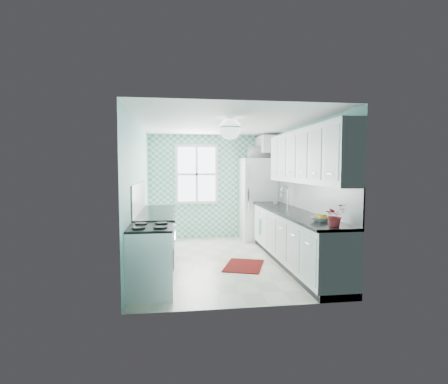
{
  "coord_description": "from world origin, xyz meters",
  "views": [
    {
      "loc": [
        -0.86,
        -6.28,
        1.71
      ],
      "look_at": [
        0.05,
        0.25,
        1.25
      ],
      "focal_mm": 28.0,
      "sensor_mm": 36.0,
      "label": 1
    }
  ],
  "objects": [
    {
      "name": "wall_front",
      "position": [
        0.0,
        -2.21,
        1.25
      ],
      "size": [
        3.0,
        0.02,
        2.5
      ],
      "primitive_type": "cube",
      "color": "#82C9C1",
      "rests_on": "floor"
    },
    {
      "name": "ceiling",
      "position": [
        0.0,
        0.0,
        2.51
      ],
      "size": [
        3.0,
        4.4,
        0.02
      ],
      "primitive_type": "cube",
      "color": "white",
      "rests_on": "wall_back"
    },
    {
      "name": "wall_left",
      "position": [
        -1.51,
        0.0,
        1.25
      ],
      "size": [
        0.02,
        4.4,
        2.5
      ],
      "primitive_type": "cube",
      "color": "#82C9C1",
      "rests_on": "floor"
    },
    {
      "name": "countertop_right",
      "position": [
        1.19,
        -0.4,
        0.92
      ],
      "size": [
        0.63,
        3.6,
        0.04
      ],
      "primitive_type": "cube",
      "color": "black",
      "rests_on": "base_cabinets_right"
    },
    {
      "name": "window",
      "position": [
        -0.35,
        2.16,
        1.55
      ],
      "size": [
        1.04,
        0.05,
        1.44
      ],
      "color": "white",
      "rests_on": "wall_back"
    },
    {
      "name": "floor",
      "position": [
        0.0,
        0.0,
        -0.01
      ],
      "size": [
        3.0,
        4.4,
        0.02
      ],
      "primitive_type": "cube",
      "color": "beige",
      "rests_on": "ground"
    },
    {
      "name": "stove",
      "position": [
        -1.2,
        -1.53,
        0.47
      ],
      "size": [
        0.6,
        0.75,
        0.9
      ],
      "rotation": [
        0.0,
        0.0,
        -0.06
      ],
      "color": "silver",
      "rests_on": "floor"
    },
    {
      "name": "base_cabinets_left",
      "position": [
        -1.2,
        -0.07,
        0.45
      ],
      "size": [
        0.6,
        2.15,
        0.9
      ],
      "primitive_type": "cube",
      "color": "white",
      "rests_on": "floor"
    },
    {
      "name": "soap_bottle",
      "position": [
        1.25,
        0.91,
        1.03
      ],
      "size": [
        0.1,
        0.1,
        0.18
      ],
      "primitive_type": "imported",
      "rotation": [
        0.0,
        0.0,
        -0.36
      ],
      "color": "#8EAEB7",
      "rests_on": "countertop_right"
    },
    {
      "name": "upper_cabinet_fridge",
      "position": [
        1.3,
        1.83,
        2.25
      ],
      "size": [
        0.4,
        0.74,
        0.4
      ],
      "primitive_type": "cube",
      "color": "white",
      "rests_on": "wall_right"
    },
    {
      "name": "backsplash_left",
      "position": [
        -1.49,
        -0.07,
        1.2
      ],
      "size": [
        0.02,
        2.15,
        0.51
      ],
      "primitive_type": "cube",
      "color": "white",
      "rests_on": "wall_left"
    },
    {
      "name": "base_cabinets_right",
      "position": [
        1.2,
        -0.4,
        0.45
      ],
      "size": [
        0.6,
        3.6,
        0.9
      ],
      "primitive_type": "cube",
      "color": "white",
      "rests_on": "floor"
    },
    {
      "name": "wall_back",
      "position": [
        0.0,
        2.21,
        1.25
      ],
      "size": [
        3.0,
        0.02,
        2.5
      ],
      "primitive_type": "cube",
      "color": "#82C9C1",
      "rests_on": "floor"
    },
    {
      "name": "fridge",
      "position": [
        1.11,
        1.81,
        0.96
      ],
      "size": [
        0.84,
        0.83,
        1.93
      ],
      "rotation": [
        0.0,
        0.0,
        -0.0
      ],
      "color": "white",
      "rests_on": "floor"
    },
    {
      "name": "dish_towel",
      "position": [
        0.89,
        0.78,
        0.48
      ],
      "size": [
        0.04,
        0.21,
        0.31
      ],
      "primitive_type": "cube",
      "rotation": [
        0.0,
        0.0,
        0.14
      ],
      "color": "#61B6AA",
      "rests_on": "base_cabinets_right"
    },
    {
      "name": "fruit_bowl",
      "position": [
        1.2,
        -1.55,
        0.97
      ],
      "size": [
        0.32,
        0.32,
        0.07
      ],
      "primitive_type": "imported",
      "rotation": [
        0.0,
        0.0,
        0.23
      ],
      "color": "white",
      "rests_on": "countertop_right"
    },
    {
      "name": "accent_wall",
      "position": [
        0.0,
        2.19,
        1.25
      ],
      "size": [
        3.0,
        0.01,
        2.5
      ],
      "primitive_type": "cube",
      "color": "#4CB99A",
      "rests_on": "wall_back"
    },
    {
      "name": "backsplash_right",
      "position": [
        1.49,
        -0.4,
        1.2
      ],
      "size": [
        0.02,
        3.6,
        0.51
      ],
      "primitive_type": "cube",
      "color": "white",
      "rests_on": "wall_right"
    },
    {
      "name": "rug",
      "position": [
        0.31,
        -0.42,
        0.01
      ],
      "size": [
        0.88,
        1.03,
        0.01
      ],
      "primitive_type": "cube",
      "rotation": [
        0.0,
        0.0,
        -0.35
      ],
      "color": "maroon",
      "rests_on": "floor"
    },
    {
      "name": "countertop_left",
      "position": [
        -1.19,
        -0.07,
        0.92
      ],
      "size": [
        0.63,
        2.15,
        0.04
      ],
      "primitive_type": "cube",
      "color": "black",
      "rests_on": "base_cabinets_left"
    },
    {
      "name": "potted_plant",
      "position": [
        1.2,
        -2.0,
        1.09
      ],
      "size": [
        0.33,
        0.3,
        0.3
      ],
      "primitive_type": "imported",
      "rotation": [
        0.0,
        0.0,
        0.29
      ],
      "color": "#A72B21",
      "rests_on": "countertop_right"
    },
    {
      "name": "ceiling_light",
      "position": [
        0.0,
        -0.8,
        2.32
      ],
      "size": [
        0.34,
        0.34,
        0.35
      ],
      "color": "silver",
      "rests_on": "ceiling"
    },
    {
      "name": "wall_right",
      "position": [
        1.51,
        0.0,
        1.25
      ],
      "size": [
        0.02,
        4.4,
        2.5
      ],
      "primitive_type": "cube",
      "color": "#82C9C1",
      "rests_on": "floor"
    },
    {
      "name": "sink",
      "position": [
        1.2,
        0.46,
        0.93
      ],
      "size": [
        0.5,
        0.42,
        0.53
      ],
      "rotation": [
        0.0,
        0.0,
        -0.07
      ],
      "color": "silver",
      "rests_on": "countertop_right"
    },
    {
      "name": "upper_cabinets_right",
      "position": [
        1.33,
        -0.6,
        1.9
      ],
      "size": [
        0.33,
        3.2,
        0.9
      ],
      "primitive_type": "cube",
      "color": "white",
      "rests_on": "wall_right"
    },
    {
      "name": "microwave",
      "position": [
        1.11,
        1.81,
        2.07
      ],
      "size": [
        0.53,
        0.36,
        0.29
      ],
      "primitive_type": "imported",
      "rotation": [
        0.0,
        0.0,
        3.15
      ],
      "color": "white",
      "rests_on": "fridge"
    }
  ]
}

